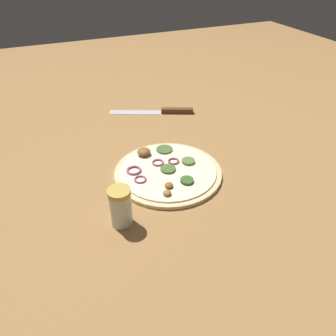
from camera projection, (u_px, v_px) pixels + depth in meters
ground_plane at (168, 174)px, 0.90m from camera, size 3.00×3.00×0.00m
pizza at (167, 171)px, 0.90m from camera, size 0.29×0.29×0.03m
knife at (165, 111)px, 1.21m from camera, size 0.29×0.15×0.02m
spice_jar at (121, 207)px, 0.72m from camera, size 0.05×0.05×0.10m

